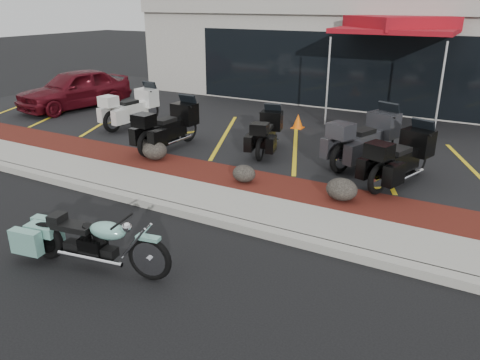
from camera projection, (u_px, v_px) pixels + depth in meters
The scene contains 18 objects.
ground at pixel (167, 238), 7.98m from camera, with size 90.00×90.00×0.00m, color black.
curb at pixel (197, 215), 8.69m from camera, with size 24.00×0.25×0.15m, color gray.
sidewalk at pixel (216, 201), 9.26m from camera, with size 24.00×1.20×0.15m, color gray.
mulch_bed at pixel (245, 182), 10.24m from camera, with size 24.00×1.20×0.16m, color black.
upper_lot at pixel (327, 128), 14.64m from camera, with size 26.00×9.60×0.15m, color black.
dealership_building at pixel (382, 48), 19.06m from camera, with size 18.00×8.16×4.00m.
boulder_left at pixel (155, 150), 11.37m from camera, with size 0.64×0.54×0.46m, color black.
boulder_mid at pixel (244, 174), 9.98m from camera, with size 0.51×0.43×0.36m, color black.
boulder_right at pixel (342, 189), 9.05m from camera, with size 0.61×0.51×0.44m, color black.
hero_cruiser at pixel (149, 252), 6.63m from camera, with size 2.59×0.66×0.91m, color #6FAD9E, non-canonical shape.
touring_white at pixel (150, 102), 14.85m from camera, with size 2.21×0.84×1.29m, color silver, non-canonical shape.
touring_black_front at pixel (188, 118), 12.71m from camera, with size 2.24×0.85×1.30m, color black, non-canonical shape.
touring_black_mid at pixel (272, 124), 12.43m from camera, with size 1.94×0.74×1.13m, color black, non-canonical shape.
touring_grey at pixel (386, 130), 11.38m from camera, with size 2.38×0.91×1.38m, color #2D2D32, non-canonical shape.
touring_black_rear at pixel (420, 148), 10.20m from camera, with size 2.20×0.84×1.28m, color black, non-canonical shape.
parked_car at pixel (75, 89), 16.71m from camera, with size 1.63×4.06×1.38m, color #4E0B13.
traffic_cone at pixel (298, 121), 14.22m from camera, with size 0.32×0.32×0.44m, color #F66108.
popup_canopy at pixel (399, 26), 14.29m from camera, with size 3.69×3.69×3.21m.
Camera 1 is at (4.54, -5.59, 3.79)m, focal length 35.00 mm.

